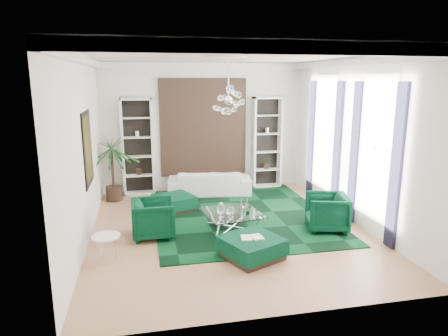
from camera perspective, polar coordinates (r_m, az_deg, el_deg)
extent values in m
cube|color=tan|center=(9.16, 0.54, -8.70)|extent=(6.00, 7.00, 0.02)
cube|color=white|center=(8.55, 0.60, 15.89)|extent=(6.00, 7.00, 0.02)
cube|color=white|center=(12.08, -3.00, 5.82)|extent=(6.00, 0.02, 3.80)
cube|color=white|center=(5.35, 8.61, -2.88)|extent=(6.00, 0.02, 3.80)
cube|color=white|center=(8.54, -19.58, 2.31)|extent=(0.02, 7.00, 3.80)
cube|color=white|center=(9.74, 18.17, 3.60)|extent=(0.02, 7.00, 3.80)
cylinder|color=white|center=(8.85, 0.17, 15.52)|extent=(0.90, 0.90, 0.05)
cube|color=black|center=(12.03, -2.97, 5.80)|extent=(2.50, 0.06, 2.80)
cube|color=black|center=(9.13, -18.83, 2.67)|extent=(0.04, 1.30, 1.60)
cube|color=white|center=(8.98, 20.89, 2.68)|extent=(0.03, 1.10, 2.90)
cube|color=black|center=(8.37, 23.39, 0.05)|extent=(0.07, 0.30, 3.25)
cube|color=black|center=(9.65, 18.14, 2.01)|extent=(0.07, 0.30, 3.25)
cube|color=white|center=(11.05, 14.24, 4.83)|extent=(0.03, 1.10, 2.90)
cube|color=black|center=(10.38, 15.86, 2.86)|extent=(0.07, 0.30, 3.25)
cube|color=black|center=(11.77, 12.37, 4.14)|extent=(0.07, 0.30, 3.25)
cube|color=black|center=(10.06, 2.25, -6.63)|extent=(4.20, 5.00, 0.02)
imported|color=silver|center=(11.74, -2.08, -2.08)|extent=(2.50, 1.26, 0.70)
imported|color=black|center=(8.72, -10.05, -7.11)|extent=(0.91, 0.89, 0.81)
imported|color=black|center=(9.28, 14.46, -6.11)|extent=(1.10, 1.08, 0.81)
cube|color=black|center=(10.37, -7.11, -5.01)|extent=(1.17, 1.17, 0.40)
cube|color=black|center=(7.70, 3.97, -11.30)|extent=(1.32, 1.32, 0.40)
cube|color=white|center=(7.62, 3.99, -9.82)|extent=(0.42, 0.28, 0.03)
cylinder|color=white|center=(7.82, -16.42, -11.02)|extent=(0.53, 0.53, 0.50)
imported|color=#134819|center=(8.75, 3.49, -6.00)|extent=(0.16, 0.14, 0.24)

